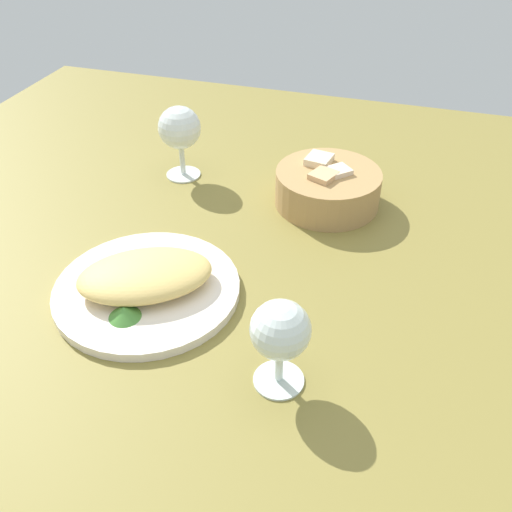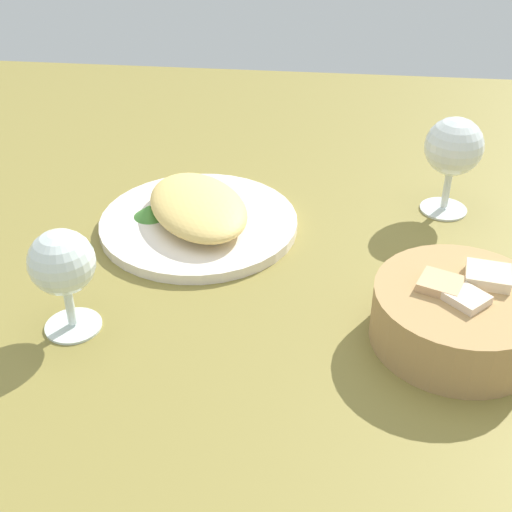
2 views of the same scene
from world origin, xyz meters
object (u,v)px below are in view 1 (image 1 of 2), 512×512
object	(u,v)px
plate	(147,289)
bread_basket	(327,187)
wine_glass_far	(180,130)
wine_glass_near	(280,333)

from	to	relation	value
plate	bread_basket	world-z (taller)	bread_basket
wine_glass_far	plate	bearing A→B (deg)	-75.67
plate	wine_glass_far	world-z (taller)	wine_glass_far
bread_basket	wine_glass_near	world-z (taller)	wine_glass_near
wine_glass_near	wine_glass_far	size ratio (longest dim) A/B	0.89
wine_glass_far	bread_basket	bearing A→B (deg)	-3.96
plate	bread_basket	distance (cm)	37.23
wine_glass_far	wine_glass_near	bearing A→B (deg)	-54.66
bread_basket	wine_glass_near	xyz separation A→B (cm)	(2.59, -41.51, 4.72)
plate	wine_glass_near	world-z (taller)	wine_glass_near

